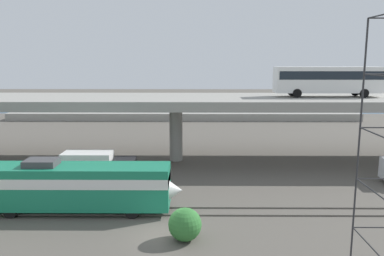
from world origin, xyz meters
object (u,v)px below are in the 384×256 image
at_px(service_truck_west, 97,167).
at_px(parked_car_4, 148,106).
at_px(train_locomotive, 84,185).
at_px(parked_car_1, 71,107).
at_px(parked_car_0, 187,105).
at_px(transit_bus_on_overpass, 328,79).
at_px(parked_car_3, 277,105).
at_px(parked_car_2, 77,105).

xyz_separation_m(service_truck_west, parked_car_4, (-0.36, 44.52, 0.58)).
bearing_deg(train_locomotive, parked_car_1, 108.35).
relative_size(parked_car_0, parked_car_1, 1.06).
height_order(train_locomotive, transit_bus_on_overpass, transit_bus_on_overpass).
bearing_deg(parked_car_1, parked_car_3, -176.20).
bearing_deg(parked_car_1, parked_car_4, -173.25).
distance_m(transit_bus_on_overpass, parked_car_3, 37.08).
bearing_deg(service_truck_west, transit_bus_on_overpass, 20.61).
height_order(parked_car_0, parked_car_3, same).
xyz_separation_m(service_truck_west, parked_car_0, (7.59, 45.23, 0.58)).
distance_m(parked_car_0, parked_car_4, 7.98).
bearing_deg(parked_car_2, transit_bus_on_overpass, 137.75).
distance_m(transit_bus_on_overpass, parked_car_4, 43.74).
bearing_deg(train_locomotive, parked_car_3, 64.26).
distance_m(train_locomotive, parked_car_1, 52.46).
bearing_deg(parked_car_0, service_truck_west, -99.52).
distance_m(parked_car_0, parked_car_2, 22.76).
xyz_separation_m(parked_car_0, parked_car_4, (-7.94, -0.71, -0.00)).
bearing_deg(parked_car_4, transit_bus_on_overpass, 124.94).
bearing_deg(parked_car_4, parked_car_0, -174.88).
distance_m(service_truck_west, parked_car_2, 47.55).
distance_m(transit_bus_on_overpass, parked_car_1, 52.77).
relative_size(parked_car_0, parked_car_4, 0.99).
xyz_separation_m(transit_bus_on_overpass, parked_car_2, (-39.52, 35.90, -7.28)).
bearing_deg(parked_car_1, train_locomotive, 108.35).
bearing_deg(transit_bus_on_overpass, parked_car_3, 87.21).
bearing_deg(service_truck_west, parked_car_4, 90.46).
relative_size(train_locomotive, transit_bus_on_overpass, 1.29).
bearing_deg(transit_bus_on_overpass, parked_car_2, 137.75).
height_order(parked_car_1, parked_car_4, same).
bearing_deg(service_truck_west, parked_car_0, 80.48).
height_order(transit_bus_on_overpass, parked_car_0, transit_bus_on_overpass).
height_order(parked_car_3, parked_car_4, same).
bearing_deg(transit_bus_on_overpass, service_truck_west, -159.39).
xyz_separation_m(service_truck_west, parked_car_1, (-15.74, 42.70, 0.58)).
xyz_separation_m(parked_car_3, parked_car_4, (-26.48, -0.96, -0.00)).
height_order(transit_bus_on_overpass, parked_car_1, transit_bus_on_overpass).
bearing_deg(service_truck_west, parked_car_3, 60.13).
relative_size(transit_bus_on_overpass, parked_car_1, 2.83).
height_order(train_locomotive, parked_car_2, train_locomotive).
bearing_deg(parked_car_4, service_truck_west, 90.46).
xyz_separation_m(parked_car_0, parked_car_3, (18.53, 0.25, -0.00)).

